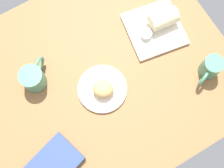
{
  "coord_description": "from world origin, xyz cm",
  "views": [
    {
      "loc": [
        -11.46,
        -32.52,
        120.62
      ],
      "look_at": [
        4.03,
        -6.06,
        7.0
      ],
      "focal_mm": 48.59,
      "sensor_mm": 36.0,
      "label": 1
    }
  ],
  "objects_px": {
    "coffee_mug": "(33,78)",
    "second_mug": "(210,68)",
    "square_plate": "(155,29)",
    "round_plate": "(103,89)",
    "breakfast_wrap": "(163,19)",
    "sauce_cup": "(146,34)",
    "scone_pastry": "(103,89)",
    "book_stack": "(52,166)"
  },
  "relations": [
    {
      "from": "sauce_cup",
      "to": "square_plate",
      "type": "bearing_deg",
      "value": 8.84
    },
    {
      "from": "breakfast_wrap",
      "to": "coffee_mug",
      "type": "xyz_separation_m",
      "value": [
        -0.57,
        0.04,
        -0.0
      ]
    },
    {
      "from": "sauce_cup",
      "to": "round_plate",
      "type": "bearing_deg",
      "value": -158.33
    },
    {
      "from": "breakfast_wrap",
      "to": "coffee_mug",
      "type": "distance_m",
      "value": 0.57
    },
    {
      "from": "coffee_mug",
      "to": "second_mug",
      "type": "relative_size",
      "value": 1.01
    },
    {
      "from": "scone_pastry",
      "to": "round_plate",
      "type": "bearing_deg",
      "value": 78.06
    },
    {
      "from": "square_plate",
      "to": "coffee_mug",
      "type": "height_order",
      "value": "coffee_mug"
    },
    {
      "from": "breakfast_wrap",
      "to": "second_mug",
      "type": "xyz_separation_m",
      "value": [
        0.04,
        -0.27,
        -0.0
      ]
    },
    {
      "from": "square_plate",
      "to": "sauce_cup",
      "type": "height_order",
      "value": "sauce_cup"
    },
    {
      "from": "sauce_cup",
      "to": "breakfast_wrap",
      "type": "relative_size",
      "value": 0.42
    },
    {
      "from": "scone_pastry",
      "to": "coffee_mug",
      "type": "height_order",
      "value": "coffee_mug"
    },
    {
      "from": "round_plate",
      "to": "sauce_cup",
      "type": "distance_m",
      "value": 0.28
    },
    {
      "from": "book_stack",
      "to": "coffee_mug",
      "type": "distance_m",
      "value": 0.34
    },
    {
      "from": "sauce_cup",
      "to": "coffee_mug",
      "type": "distance_m",
      "value": 0.48
    },
    {
      "from": "square_plate",
      "to": "book_stack",
      "type": "xyz_separation_m",
      "value": [
        -0.62,
        -0.27,
        0.01
      ]
    },
    {
      "from": "scone_pastry",
      "to": "breakfast_wrap",
      "type": "relative_size",
      "value": 0.71
    },
    {
      "from": "square_plate",
      "to": "second_mug",
      "type": "relative_size",
      "value": 1.81
    },
    {
      "from": "round_plate",
      "to": "square_plate",
      "type": "height_order",
      "value": "square_plate"
    },
    {
      "from": "book_stack",
      "to": "breakfast_wrap",
      "type": "bearing_deg",
      "value": 22.96
    },
    {
      "from": "round_plate",
      "to": "second_mug",
      "type": "distance_m",
      "value": 0.43
    },
    {
      "from": "second_mug",
      "to": "square_plate",
      "type": "bearing_deg",
      "value": 107.89
    },
    {
      "from": "square_plate",
      "to": "book_stack",
      "type": "height_order",
      "value": "book_stack"
    },
    {
      "from": "scone_pastry",
      "to": "second_mug",
      "type": "bearing_deg",
      "value": -19.17
    },
    {
      "from": "coffee_mug",
      "to": "second_mug",
      "type": "bearing_deg",
      "value": -26.99
    },
    {
      "from": "round_plate",
      "to": "sauce_cup",
      "type": "bearing_deg",
      "value": 21.67
    },
    {
      "from": "square_plate",
      "to": "scone_pastry",
      "type": "bearing_deg",
      "value": -158.82
    },
    {
      "from": "square_plate",
      "to": "second_mug",
      "type": "distance_m",
      "value": 0.28
    },
    {
      "from": "square_plate",
      "to": "coffee_mug",
      "type": "xyz_separation_m",
      "value": [
        -0.53,
        0.05,
        0.04
      ]
    },
    {
      "from": "breakfast_wrap",
      "to": "book_stack",
      "type": "relative_size",
      "value": 0.48
    },
    {
      "from": "sauce_cup",
      "to": "coffee_mug",
      "type": "relative_size",
      "value": 0.39
    },
    {
      "from": "scone_pastry",
      "to": "second_mug",
      "type": "height_order",
      "value": "second_mug"
    },
    {
      "from": "book_stack",
      "to": "coffee_mug",
      "type": "bearing_deg",
      "value": 73.66
    },
    {
      "from": "round_plate",
      "to": "coffee_mug",
      "type": "relative_size",
      "value": 1.59
    },
    {
      "from": "sauce_cup",
      "to": "second_mug",
      "type": "xyz_separation_m",
      "value": [
        0.13,
        -0.25,
        0.02
      ]
    },
    {
      "from": "round_plate",
      "to": "book_stack",
      "type": "relative_size",
      "value": 0.81
    },
    {
      "from": "sauce_cup",
      "to": "second_mug",
      "type": "distance_m",
      "value": 0.29
    },
    {
      "from": "round_plate",
      "to": "scone_pastry",
      "type": "xyz_separation_m",
      "value": [
        -0.0,
        -0.01,
        0.04
      ]
    },
    {
      "from": "scone_pastry",
      "to": "square_plate",
      "type": "distance_m",
      "value": 0.34
    },
    {
      "from": "square_plate",
      "to": "second_mug",
      "type": "bearing_deg",
      "value": -72.11
    },
    {
      "from": "sauce_cup",
      "to": "scone_pastry",
      "type": "bearing_deg",
      "value": -156.71
    },
    {
      "from": "round_plate",
      "to": "second_mug",
      "type": "relative_size",
      "value": 1.6
    },
    {
      "from": "scone_pastry",
      "to": "breakfast_wrap",
      "type": "xyz_separation_m",
      "value": [
        0.35,
        0.13,
        0.01
      ]
    }
  ]
}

